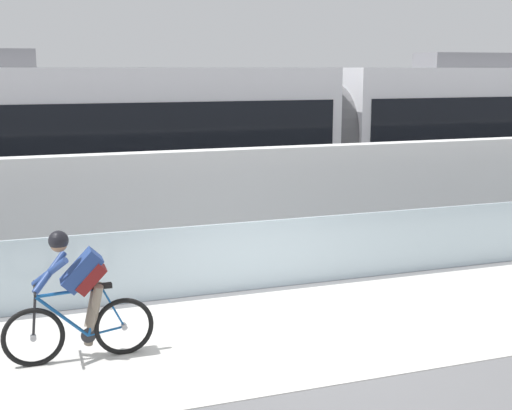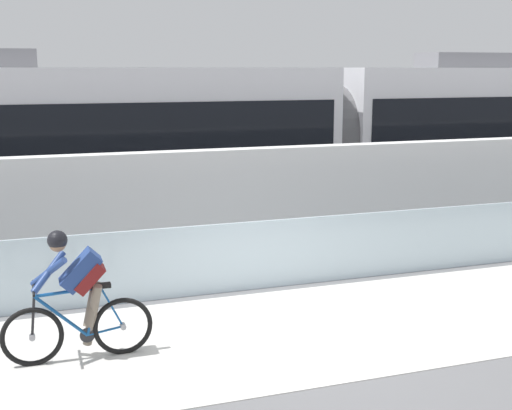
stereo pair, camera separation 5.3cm
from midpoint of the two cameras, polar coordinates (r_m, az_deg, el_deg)
ground_plane at (r=9.12m, az=2.70°, el=-10.68°), size 200.00×200.00×0.00m
bike_path_deck at (r=9.12m, az=2.70°, el=-10.65°), size 32.00×3.20×0.01m
glass_parapet at (r=10.59m, az=-0.94°, el=-4.36°), size 32.00×0.05×1.10m
concrete_barrier_wall at (r=12.16m, az=-3.54°, el=-0.07°), size 32.00×0.36×2.02m
tram_rail_near at (r=14.74m, az=-6.04°, el=-2.08°), size 32.00×0.08×0.01m
tram_rail_far at (r=16.10m, az=-7.18°, el=-0.95°), size 32.00×0.08×0.01m
tram at (r=16.29m, az=6.18°, el=5.94°), size 22.56×2.54×3.81m
cyclist_on_bike at (r=8.30m, az=-14.63°, el=-7.55°), size 1.77×0.58×1.61m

